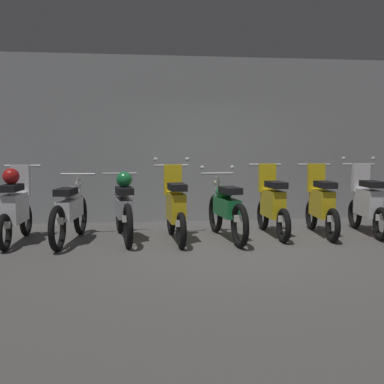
{
  "coord_description": "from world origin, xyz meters",
  "views": [
    {
      "loc": [
        -1.38,
        -6.45,
        1.42
      ],
      "look_at": [
        -0.54,
        0.75,
        0.75
      ],
      "focal_mm": 43.38,
      "sensor_mm": 36.0,
      "label": 1
    }
  ],
  "objects_px": {
    "motorbike_slot_4": "(226,208)",
    "motorbike_slot_5": "(272,204)",
    "motorbike_slot_0": "(16,206)",
    "motorbike_slot_2": "(123,206)",
    "motorbike_slot_1": "(70,210)",
    "motorbike_slot_7": "(367,203)",
    "motorbike_slot_3": "(175,207)",
    "motorbike_slot_6": "(321,204)"
  },
  "relations": [
    {
      "from": "motorbike_slot_3",
      "to": "motorbike_slot_4",
      "type": "xyz_separation_m",
      "value": [
        0.81,
        0.03,
        -0.04
      ]
    },
    {
      "from": "motorbike_slot_1",
      "to": "motorbike_slot_2",
      "type": "relative_size",
      "value": 1.0
    },
    {
      "from": "motorbike_slot_2",
      "to": "motorbike_slot_6",
      "type": "relative_size",
      "value": 1.16
    },
    {
      "from": "motorbike_slot_1",
      "to": "motorbike_slot_6",
      "type": "bearing_deg",
      "value": 1.44
    },
    {
      "from": "motorbike_slot_1",
      "to": "motorbike_slot_5",
      "type": "height_order",
      "value": "motorbike_slot_5"
    },
    {
      "from": "motorbike_slot_5",
      "to": "motorbike_slot_6",
      "type": "relative_size",
      "value": 1.0
    },
    {
      "from": "motorbike_slot_7",
      "to": "motorbike_slot_4",
      "type": "bearing_deg",
      "value": -175.82
    },
    {
      "from": "motorbike_slot_2",
      "to": "motorbike_slot_3",
      "type": "xyz_separation_m",
      "value": [
        0.81,
        -0.16,
        0.0
      ]
    },
    {
      "from": "motorbike_slot_5",
      "to": "motorbike_slot_7",
      "type": "distance_m",
      "value": 1.62
    },
    {
      "from": "motorbike_slot_3",
      "to": "motorbike_slot_6",
      "type": "xyz_separation_m",
      "value": [
        2.42,
        0.18,
        -0.0
      ]
    },
    {
      "from": "motorbike_slot_0",
      "to": "motorbike_slot_3",
      "type": "distance_m",
      "value": 2.42
    },
    {
      "from": "motorbike_slot_4",
      "to": "motorbike_slot_1",
      "type": "bearing_deg",
      "value": 178.79
    },
    {
      "from": "motorbike_slot_0",
      "to": "motorbike_slot_1",
      "type": "xyz_separation_m",
      "value": [
        0.81,
        -0.04,
        -0.08
      ]
    },
    {
      "from": "motorbike_slot_0",
      "to": "motorbike_slot_3",
      "type": "height_order",
      "value": "motorbike_slot_3"
    },
    {
      "from": "motorbike_slot_1",
      "to": "motorbike_slot_4",
      "type": "height_order",
      "value": "motorbike_slot_4"
    },
    {
      "from": "motorbike_slot_2",
      "to": "motorbike_slot_3",
      "type": "bearing_deg",
      "value": -11.52
    },
    {
      "from": "motorbike_slot_0",
      "to": "motorbike_slot_7",
      "type": "bearing_deg",
      "value": 0.92
    },
    {
      "from": "motorbike_slot_6",
      "to": "motorbike_slot_3",
      "type": "bearing_deg",
      "value": -175.78
    },
    {
      "from": "motorbike_slot_6",
      "to": "motorbike_slot_0",
      "type": "bearing_deg",
      "value": -179.23
    },
    {
      "from": "motorbike_slot_2",
      "to": "motorbike_slot_1",
      "type": "bearing_deg",
      "value": -173.86
    },
    {
      "from": "motorbike_slot_1",
      "to": "motorbike_slot_7",
      "type": "height_order",
      "value": "motorbike_slot_7"
    },
    {
      "from": "motorbike_slot_7",
      "to": "motorbike_slot_0",
      "type": "bearing_deg",
      "value": -179.08
    },
    {
      "from": "motorbike_slot_0",
      "to": "motorbike_slot_6",
      "type": "distance_m",
      "value": 4.84
    },
    {
      "from": "motorbike_slot_4",
      "to": "motorbike_slot_5",
      "type": "distance_m",
      "value": 0.84
    },
    {
      "from": "motorbike_slot_0",
      "to": "motorbike_slot_5",
      "type": "relative_size",
      "value": 1.0
    },
    {
      "from": "motorbike_slot_7",
      "to": "motorbike_slot_3",
      "type": "bearing_deg",
      "value": -176.38
    },
    {
      "from": "motorbike_slot_1",
      "to": "motorbike_slot_3",
      "type": "relative_size",
      "value": 1.16
    },
    {
      "from": "motorbike_slot_1",
      "to": "motorbike_slot_2",
      "type": "bearing_deg",
      "value": 6.14
    },
    {
      "from": "motorbike_slot_1",
      "to": "motorbike_slot_5",
      "type": "xyz_separation_m",
      "value": [
        3.22,
        0.17,
        0.03
      ]
    },
    {
      "from": "motorbike_slot_2",
      "to": "motorbike_slot_6",
      "type": "xyz_separation_m",
      "value": [
        3.23,
        0.01,
        -0.0
      ]
    },
    {
      "from": "motorbike_slot_6",
      "to": "motorbike_slot_1",
      "type": "bearing_deg",
      "value": -178.56
    },
    {
      "from": "motorbike_slot_2",
      "to": "motorbike_slot_7",
      "type": "distance_m",
      "value": 4.04
    },
    {
      "from": "motorbike_slot_1",
      "to": "motorbike_slot_5",
      "type": "relative_size",
      "value": 1.16
    },
    {
      "from": "motorbike_slot_3",
      "to": "motorbike_slot_5",
      "type": "bearing_deg",
      "value": 8.72
    },
    {
      "from": "motorbike_slot_0",
      "to": "motorbike_slot_7",
      "type": "distance_m",
      "value": 5.65
    },
    {
      "from": "motorbike_slot_5",
      "to": "motorbike_slot_0",
      "type": "bearing_deg",
      "value": -178.1
    },
    {
      "from": "motorbike_slot_4",
      "to": "motorbike_slot_6",
      "type": "bearing_deg",
      "value": 5.37
    },
    {
      "from": "motorbike_slot_1",
      "to": "motorbike_slot_7",
      "type": "relative_size",
      "value": 1.16
    },
    {
      "from": "motorbike_slot_1",
      "to": "motorbike_slot_7",
      "type": "distance_m",
      "value": 4.84
    },
    {
      "from": "motorbike_slot_1",
      "to": "motorbike_slot_3",
      "type": "height_order",
      "value": "motorbike_slot_3"
    },
    {
      "from": "motorbike_slot_0",
      "to": "motorbike_slot_2",
      "type": "height_order",
      "value": "motorbike_slot_0"
    },
    {
      "from": "motorbike_slot_1",
      "to": "motorbike_slot_7",
      "type": "xyz_separation_m",
      "value": [
        4.84,
        0.13,
        0.04
      ]
    }
  ]
}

